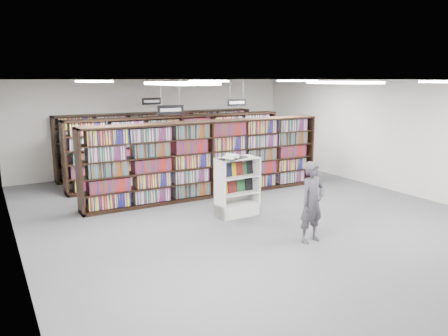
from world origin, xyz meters
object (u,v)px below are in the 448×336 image
endcap_display (236,196)px  open_book (233,157)px  bookshelf_row_near (208,159)px  shopper (312,202)px

endcap_display → open_book: size_ratio=1.88×
open_book → bookshelf_row_near: bearing=56.6°
bookshelf_row_near → shopper: bearing=-87.3°
open_book → shopper: shopper is taller
bookshelf_row_near → open_book: bearing=-100.9°
open_book → endcap_display: bearing=6.1°
endcap_display → open_book: open_book is taller
bookshelf_row_near → endcap_display: size_ratio=4.95×
bookshelf_row_near → open_book: bookshelf_row_near is taller
endcap_display → shopper: (0.41, -2.23, 0.33)m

